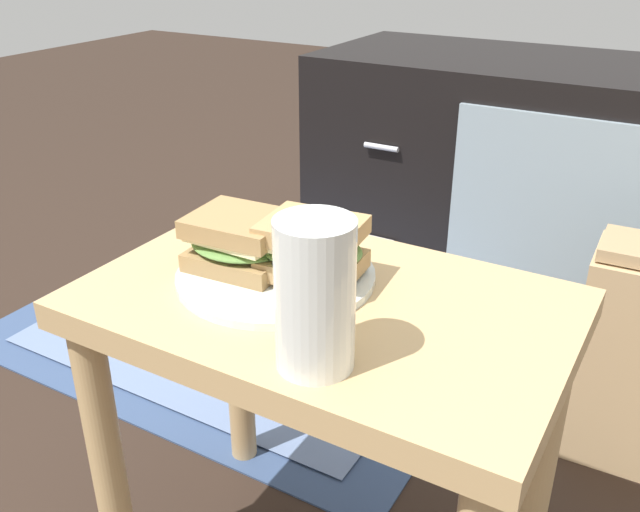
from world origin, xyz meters
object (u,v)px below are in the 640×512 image
object	(u,v)px
sandwich_front	(239,242)
sandwich_back	(312,248)
tv_cabinet	(524,187)
beer_glass	(315,299)
plate	(276,275)

from	to	relation	value
sandwich_front	sandwich_back	size ratio (longest dim) A/B	1.02
tv_cabinet	sandwich_back	distance (m)	0.96
sandwich_front	beer_glass	size ratio (longest dim) A/B	0.86
sandwich_front	beer_glass	world-z (taller)	beer_glass
tv_cabinet	beer_glass	bearing A→B (deg)	-86.52
sandwich_front	tv_cabinet	bearing A→B (deg)	83.29
sandwich_front	beer_glass	xyz separation A→B (m)	(0.18, -0.12, 0.03)
tv_cabinet	plate	size ratio (longest dim) A/B	3.99
sandwich_back	beer_glass	world-z (taller)	beer_glass
plate	sandwich_front	world-z (taller)	sandwich_front
plate	beer_glass	bearing A→B (deg)	-44.59
tv_cabinet	plate	world-z (taller)	tv_cabinet
plate	beer_glass	world-z (taller)	beer_glass
sandwich_front	sandwich_back	xyz separation A→B (m)	(0.09, 0.02, 0.01)
sandwich_back	beer_glass	distance (m)	0.17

